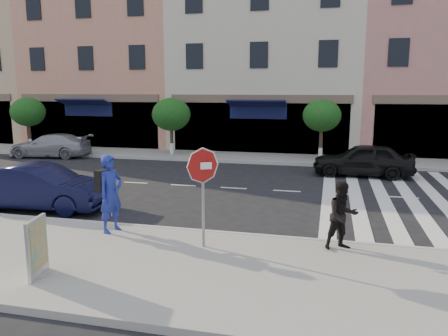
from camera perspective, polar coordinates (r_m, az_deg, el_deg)
ground at (r=12.71m, az=-2.68°, el=-6.56°), size 120.00×120.00×0.00m
sidewalk_near at (r=9.36m, az=-9.36°, el=-12.51°), size 60.00×4.50×0.15m
sidewalk_far at (r=23.20m, az=5.02°, el=1.30°), size 60.00×3.00×0.15m
building_west_mid at (r=32.28m, az=-13.45°, el=15.91°), size 10.00×9.00×14.00m
building_centre at (r=28.99m, az=6.07°, el=13.82°), size 11.00×9.00×11.00m
street_tree_wa at (r=28.49m, az=-24.23°, el=6.67°), size 2.00×2.00×3.05m
street_tree_wb at (r=24.04m, az=-6.91°, el=6.93°), size 2.10×2.10×3.06m
street_tree_c at (r=22.50m, az=12.66°, el=6.66°), size 1.90×1.90×3.04m
stop_sign at (r=9.62m, az=-2.79°, el=-0.88°), size 0.74×0.36×2.28m
photographer at (r=11.19m, az=-14.57°, el=-3.25°), size 0.65×0.81×1.95m
walker at (r=10.05m, az=15.20°, el=-6.05°), size 0.93×0.85×1.53m
poster_board at (r=9.11m, az=-23.18°, el=-9.61°), size 0.31×0.75×1.15m
car_near_mid at (r=14.58m, az=-22.91°, el=-2.33°), size 4.34×1.73×1.40m
car_far_left at (r=25.73m, az=-21.73°, el=2.75°), size 4.56×2.29×1.27m
car_far_mid at (r=19.54m, az=17.71°, el=1.04°), size 4.18×1.74×1.42m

